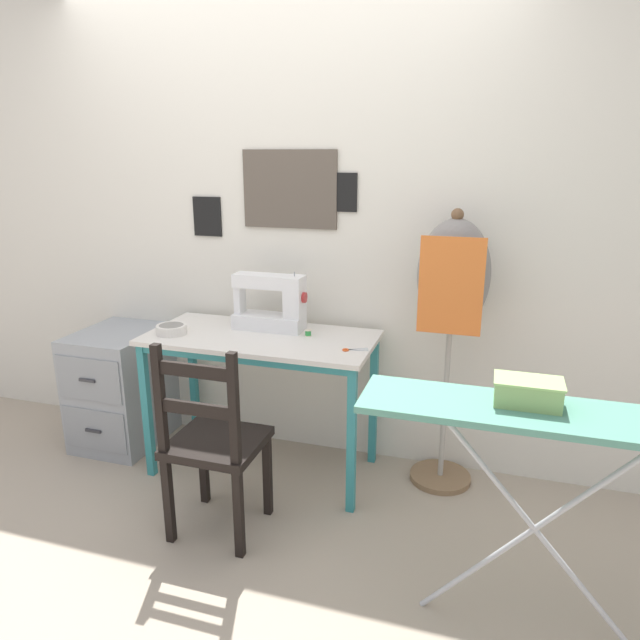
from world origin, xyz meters
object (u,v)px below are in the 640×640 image
object	(u,v)px
fabric_bowl	(172,329)
ironing_board	(547,426)
dress_form	(452,290)
sewing_machine	(273,304)
wooden_chair	(214,444)
thread_spool_near_machine	(308,333)
filing_cabinet	(122,387)
scissors	(351,350)
storage_box	(528,392)

from	to	relation	value
fabric_bowl	ironing_board	size ratio (longest dim) A/B	0.13
dress_form	sewing_machine	bearing A→B (deg)	-177.42
fabric_bowl	wooden_chair	bearing A→B (deg)	-44.84
thread_spool_near_machine	wooden_chair	size ratio (longest dim) A/B	0.04
thread_spool_near_machine	fabric_bowl	bearing A→B (deg)	-165.59
wooden_chair	ironing_board	xyz separation A→B (m)	(1.33, -0.18, 0.38)
wooden_chair	filing_cabinet	distance (m)	1.14
scissors	ironing_board	bearing A→B (deg)	-38.65
thread_spool_near_machine	storage_box	xyz separation A→B (m)	(1.03, -0.78, 0.13)
dress_form	scissors	bearing A→B (deg)	-150.41
scissors	dress_form	world-z (taller)	dress_form
sewing_machine	dress_form	bearing A→B (deg)	2.58
filing_cabinet	sewing_machine	bearing A→B (deg)	4.03
filing_cabinet	storage_box	world-z (taller)	storage_box
fabric_bowl	scissors	xyz separation A→B (m)	(0.96, 0.02, -0.02)
wooden_chair	storage_box	world-z (taller)	storage_box
sewing_machine	scissors	world-z (taller)	sewing_machine
ironing_board	thread_spool_near_machine	bearing A→B (deg)	143.30
sewing_machine	filing_cabinet	xyz separation A→B (m)	(-0.96, -0.07, -0.57)
sewing_machine	filing_cabinet	distance (m)	1.12
sewing_machine	dress_form	world-z (taller)	dress_form
fabric_bowl	storage_box	size ratio (longest dim) A/B	0.71
scissors	wooden_chair	distance (m)	0.77
wooden_chair	dress_form	distance (m)	1.33
fabric_bowl	scissors	distance (m)	0.96
dress_form	wooden_chair	bearing A→B (deg)	-141.76
fabric_bowl	filing_cabinet	size ratio (longest dim) A/B	0.23
thread_spool_near_machine	ironing_board	size ratio (longest dim) A/B	0.03
ironing_board	fabric_bowl	bearing A→B (deg)	160.30
scissors	thread_spool_near_machine	bearing A→B (deg)	150.02
filing_cabinet	ironing_board	bearing A→B (deg)	-19.55
thread_spool_near_machine	wooden_chair	world-z (taller)	wooden_chair
filing_cabinet	dress_form	distance (m)	2.01
dress_form	fabric_bowl	bearing A→B (deg)	-169.01
scissors	thread_spool_near_machine	world-z (taller)	thread_spool_near_machine
scissors	wooden_chair	world-z (taller)	wooden_chair
thread_spool_near_machine	scissors	bearing A→B (deg)	-29.98
thread_spool_near_machine	storage_box	size ratio (longest dim) A/B	0.17
filing_cabinet	storage_box	xyz separation A→B (m)	(2.20, -0.77, 0.57)
scissors	filing_cabinet	xyz separation A→B (m)	(-1.44, 0.14, -0.43)
storage_box	sewing_machine	bearing A→B (deg)	146.11
sewing_machine	storage_box	size ratio (longest dim) A/B	1.77
ironing_board	sewing_machine	bearing A→B (deg)	146.35
thread_spool_near_machine	filing_cabinet	world-z (taller)	thread_spool_near_machine
scissors	ironing_board	world-z (taller)	ironing_board
sewing_machine	scissors	bearing A→B (deg)	-23.42
storage_box	thread_spool_near_machine	bearing A→B (deg)	142.85
wooden_chair	storage_box	distance (m)	1.35
fabric_bowl	wooden_chair	distance (m)	0.75
fabric_bowl	ironing_board	world-z (taller)	ironing_board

